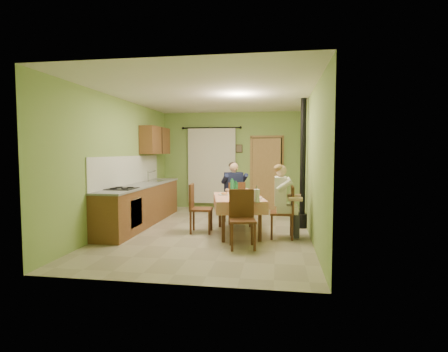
% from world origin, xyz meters
% --- Properties ---
extents(floor, '(4.00, 6.00, 0.01)m').
position_xyz_m(floor, '(0.00, 0.00, 0.00)').
color(floor, tan).
rests_on(floor, ground).
extents(room_shell, '(4.04, 6.04, 2.82)m').
position_xyz_m(room_shell, '(0.00, 0.00, 1.82)').
color(room_shell, '#8AAB58').
rests_on(room_shell, ground).
extents(kitchen_run, '(0.64, 3.64, 1.56)m').
position_xyz_m(kitchen_run, '(-1.71, 0.40, 0.48)').
color(kitchen_run, brown).
rests_on(kitchen_run, ground).
extents(upper_cabinets, '(0.35, 1.40, 0.70)m').
position_xyz_m(upper_cabinets, '(-1.82, 1.70, 1.95)').
color(upper_cabinets, brown).
rests_on(upper_cabinets, room_shell).
extents(curtain, '(1.70, 0.07, 2.22)m').
position_xyz_m(curtain, '(-0.55, 2.90, 1.26)').
color(curtain, black).
rests_on(curtain, ground).
extents(doorway, '(0.96, 0.21, 2.15)m').
position_xyz_m(doorway, '(1.05, 2.94, 1.05)').
color(doorway, black).
rests_on(doorway, ground).
extents(dining_table, '(1.26, 1.73, 0.76)m').
position_xyz_m(dining_table, '(0.58, -0.18, 0.38)').
color(dining_table, tan).
rests_on(dining_table, ground).
extents(tableware, '(0.93, 1.55, 0.33)m').
position_xyz_m(tableware, '(0.63, -0.27, 0.83)').
color(tableware, white).
rests_on(tableware, dining_table).
extents(chair_far, '(0.55, 0.55, 0.96)m').
position_xyz_m(chair_far, '(0.37, 0.89, 0.29)').
color(chair_far, '#542D17').
rests_on(chair_far, ground).
extents(chair_near, '(0.51, 0.51, 1.00)m').
position_xyz_m(chair_near, '(0.77, -1.21, 0.29)').
color(chair_near, '#542D17').
rests_on(chair_near, ground).
extents(chair_right, '(0.45, 0.45, 1.00)m').
position_xyz_m(chair_right, '(1.47, -0.38, 0.29)').
color(chair_right, '#542D17').
rests_on(chair_right, ground).
extents(chair_left, '(0.47, 0.47, 1.00)m').
position_xyz_m(chair_left, '(-0.20, -0.18, 0.29)').
color(chair_left, '#542D17').
rests_on(chair_left, ground).
extents(man_far, '(0.65, 0.62, 1.39)m').
position_xyz_m(man_far, '(0.36, 0.90, 0.88)').
color(man_far, '#141938').
rests_on(man_far, chair_far).
extents(man_right, '(0.47, 0.58, 1.39)m').
position_xyz_m(man_right, '(1.45, -0.38, 0.88)').
color(man_right, silver).
rests_on(man_right, chair_right).
extents(stove_flue, '(0.24, 0.24, 2.80)m').
position_xyz_m(stove_flue, '(1.90, 0.60, 1.02)').
color(stove_flue, black).
rests_on(stove_flue, ground).
extents(picture_back, '(0.19, 0.03, 0.23)m').
position_xyz_m(picture_back, '(0.25, 2.97, 1.75)').
color(picture_back, black).
rests_on(picture_back, room_shell).
extents(picture_right, '(0.03, 0.31, 0.21)m').
position_xyz_m(picture_right, '(1.97, 1.20, 1.85)').
color(picture_right, brown).
rests_on(picture_right, room_shell).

